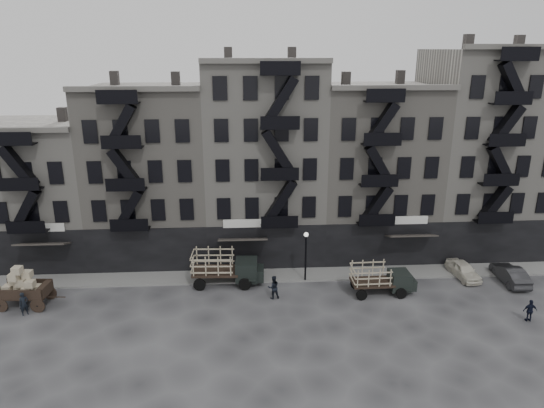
{
  "coord_description": "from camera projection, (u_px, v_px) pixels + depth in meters",
  "views": [
    {
      "loc": [
        -1.8,
        -32.72,
        18.1
      ],
      "look_at": [
        0.38,
        4.0,
        6.23
      ],
      "focal_mm": 32.0,
      "sensor_mm": 36.0,
      "label": 1
    }
  ],
  "objects": [
    {
      "name": "sidewalk",
      "position": [
        268.0,
        275.0,
        40.28
      ],
      "size": [
        55.0,
        2.5,
        0.15
      ],
      "primitive_type": "cube",
      "color": "slate",
      "rests_on": "ground"
    },
    {
      "name": "building_west",
      "position": [
        40.0,
        191.0,
        43.11
      ],
      "size": [
        10.0,
        11.35,
        13.2
      ],
      "color": "#A39F96",
      "rests_on": "ground"
    },
    {
      "name": "building_center",
      "position": [
        264.0,
        160.0,
        43.46
      ],
      "size": [
        10.0,
        11.35,
        18.2
      ],
      "color": "#A39F96",
      "rests_on": "ground"
    },
    {
      "name": "stake_truck_east",
      "position": [
        381.0,
        277.0,
        37.07
      ],
      "size": [
        4.93,
        2.12,
        2.45
      ],
      "rotation": [
        0.0,
        0.0,
        0.02
      ],
      "color": "black",
      "rests_on": "ground"
    },
    {
      "name": "building_mideast",
      "position": [
        373.0,
        169.0,
        44.34
      ],
      "size": [
        10.0,
        11.35,
        16.2
      ],
      "color": "gray",
      "rests_on": "ground"
    },
    {
      "name": "ground",
      "position": [
        270.0,
        298.0,
        36.74
      ],
      "size": [
        140.0,
        140.0,
        0.0
      ],
      "primitive_type": "plane",
      "color": "#38383A",
      "rests_on": "ground"
    },
    {
      "name": "pedestrian_west",
      "position": [
        24.0,
        304.0,
        34.23
      ],
      "size": [
        0.75,
        0.71,
        1.72
      ],
      "primitive_type": "imported",
      "rotation": [
        0.0,
        0.0,
        0.65
      ],
      "color": "black",
      "rests_on": "ground"
    },
    {
      "name": "wagon",
      "position": [
        21.0,
        283.0,
        35.16
      ],
      "size": [
        3.89,
        2.31,
        3.17
      ],
      "rotation": [
        0.0,
        0.0,
        -0.08
      ],
      "color": "black",
      "rests_on": "ground"
    },
    {
      "name": "lamp_post",
      "position": [
        306.0,
        250.0,
        38.53
      ],
      "size": [
        0.36,
        0.36,
        4.28
      ],
      "color": "black",
      "rests_on": "ground"
    },
    {
      "name": "car_east",
      "position": [
        463.0,
        270.0,
        39.93
      ],
      "size": [
        1.97,
        3.96,
        1.3
      ],
      "primitive_type": "imported",
      "rotation": [
        0.0,
        0.0,
        0.12
      ],
      "color": "silver",
      "rests_on": "ground"
    },
    {
      "name": "pedestrian_mid",
      "position": [
        273.0,
        287.0,
        36.49
      ],
      "size": [
        1.02,
        0.86,
        1.84
      ],
      "primitive_type": "imported",
      "rotation": [
        0.0,
        0.0,
        3.35
      ],
      "color": "black",
      "rests_on": "ground"
    },
    {
      "name": "stake_truck_west",
      "position": [
        225.0,
        265.0,
        38.52
      ],
      "size": [
        5.74,
        2.57,
        2.83
      ],
      "rotation": [
        0.0,
        0.0,
        -0.04
      ],
      "color": "black",
      "rests_on": "ground"
    },
    {
      "name": "car_far",
      "position": [
        510.0,
        274.0,
        39.05
      ],
      "size": [
        1.6,
        4.33,
        1.42
      ],
      "primitive_type": "imported",
      "rotation": [
        0.0,
        0.0,
        3.12
      ],
      "color": "#242427",
      "rests_on": "ground"
    },
    {
      "name": "policeman",
      "position": [
        530.0,
        311.0,
        33.45
      ],
      "size": [
        0.97,
        0.45,
        1.61
      ],
      "primitive_type": "imported",
      "rotation": [
        0.0,
        0.0,
        3.08
      ],
      "color": "black",
      "rests_on": "ground"
    },
    {
      "name": "building_east",
      "position": [
        481.0,
        152.0,
        44.44
      ],
      "size": [
        10.0,
        11.35,
        19.2
      ],
      "color": "#A39F96",
      "rests_on": "ground"
    },
    {
      "name": "building_midwest",
      "position": [
        152.0,
        173.0,
        43.21
      ],
      "size": [
        10.0,
        11.35,
        16.2
      ],
      "color": "gray",
      "rests_on": "ground"
    }
  ]
}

